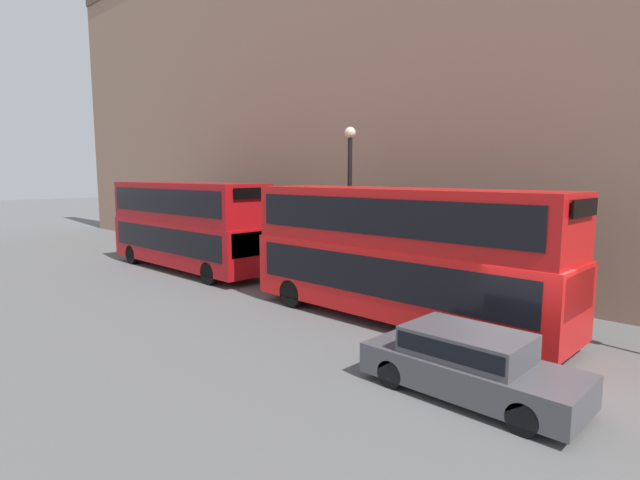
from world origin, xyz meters
TOP-DOWN VIEW (x-y plane):
  - ground_plane at (0.00, 0.00)m, footprint 200.00×200.00m
  - building_facade at (7.00, 0.00)m, footprint 1.10×80.00m
  - bus_leading at (1.60, 4.69)m, footprint 2.59×10.78m
  - bus_second_in_queue at (1.60, 17.36)m, footprint 2.59×10.47m
  - car_dark_sedan at (-1.80, 0.42)m, footprint 1.84×4.62m
  - street_lamp at (3.80, 8.64)m, footprint 0.44×0.44m
  - pedestrian at (3.83, 7.23)m, footprint 0.36×0.36m

SIDE VIEW (x-z plane):
  - ground_plane at x=0.00m, z-range 0.00..0.00m
  - pedestrian at x=3.83m, z-range -0.06..1.49m
  - car_dark_sedan at x=-1.80m, z-range 0.04..1.48m
  - bus_leading at x=1.60m, z-range 0.22..4.53m
  - bus_second_in_queue at x=1.60m, z-range 0.22..4.55m
  - street_lamp at x=3.80m, z-range 0.77..7.35m
  - building_facade at x=7.00m, z-range 0.31..19.45m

